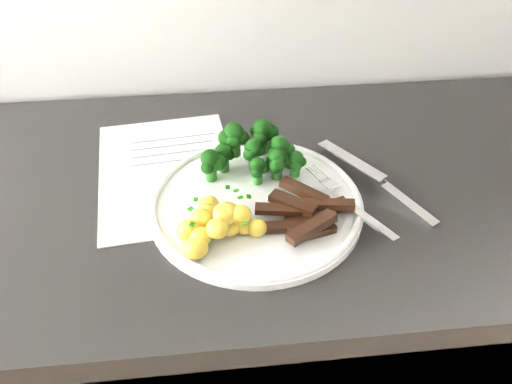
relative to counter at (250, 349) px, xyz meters
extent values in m
cube|color=black|center=(0.00, 0.01, 0.00)|extent=(2.30, 0.57, 0.86)
cube|color=white|center=(-0.12, 0.05, 0.43)|extent=(0.24, 0.32, 0.00)
cube|color=slate|center=(-0.11, 0.14, 0.43)|extent=(0.14, 0.02, 0.00)
cube|color=slate|center=(-0.12, 0.12, 0.43)|extent=(0.13, 0.02, 0.00)
cube|color=slate|center=(-0.12, 0.10, 0.43)|extent=(0.13, 0.02, 0.00)
cube|color=slate|center=(-0.12, 0.08, 0.43)|extent=(0.12, 0.02, 0.00)
cylinder|color=white|center=(0.01, -0.05, 0.44)|extent=(0.31, 0.31, 0.01)
torus|color=white|center=(0.01, -0.05, 0.44)|extent=(0.30, 0.30, 0.01)
cylinder|color=#206018|center=(0.01, 0.03, 0.46)|extent=(0.02, 0.02, 0.02)
sphere|color=black|center=(0.02, 0.03, 0.48)|extent=(0.02, 0.02, 0.02)
sphere|color=black|center=(0.01, 0.03, 0.48)|extent=(0.02, 0.02, 0.02)
sphere|color=black|center=(0.00, 0.02, 0.48)|extent=(0.02, 0.02, 0.02)
sphere|color=black|center=(0.01, 0.03, 0.49)|extent=(0.02, 0.02, 0.02)
cylinder|color=#206018|center=(0.05, 0.03, 0.46)|extent=(0.02, 0.02, 0.03)
sphere|color=black|center=(0.06, 0.03, 0.48)|extent=(0.03, 0.03, 0.03)
sphere|color=black|center=(0.04, 0.04, 0.48)|extent=(0.02, 0.02, 0.02)
sphere|color=black|center=(0.04, 0.02, 0.48)|extent=(0.02, 0.02, 0.02)
sphere|color=black|center=(0.05, 0.03, 0.48)|extent=(0.03, 0.03, 0.03)
cylinder|color=#206018|center=(-0.03, 0.03, 0.45)|extent=(0.02, 0.02, 0.02)
sphere|color=black|center=(-0.03, 0.03, 0.47)|extent=(0.02, 0.02, 0.02)
sphere|color=black|center=(-0.04, 0.04, 0.47)|extent=(0.02, 0.02, 0.02)
sphere|color=black|center=(-0.04, 0.03, 0.47)|extent=(0.02, 0.02, 0.02)
sphere|color=black|center=(-0.04, 0.02, 0.47)|extent=(0.02, 0.02, 0.02)
sphere|color=black|center=(-0.03, 0.03, 0.48)|extent=(0.03, 0.03, 0.03)
cylinder|color=#206018|center=(0.03, 0.06, 0.47)|extent=(0.02, 0.02, 0.03)
sphere|color=black|center=(0.04, 0.06, 0.49)|extent=(0.03, 0.03, 0.03)
sphere|color=black|center=(0.02, 0.07, 0.49)|extent=(0.02, 0.02, 0.02)
sphere|color=black|center=(0.02, 0.05, 0.49)|extent=(0.02, 0.02, 0.02)
sphere|color=black|center=(0.03, 0.06, 0.50)|extent=(0.03, 0.03, 0.03)
cylinder|color=#206018|center=(-0.02, 0.06, 0.47)|extent=(0.02, 0.02, 0.03)
sphere|color=black|center=(0.00, 0.05, 0.49)|extent=(0.02, 0.02, 0.02)
sphere|color=black|center=(-0.02, 0.07, 0.49)|extent=(0.02, 0.02, 0.02)
sphere|color=black|center=(-0.03, 0.05, 0.49)|extent=(0.03, 0.03, 0.03)
sphere|color=black|center=(-0.02, 0.04, 0.49)|extent=(0.02, 0.02, 0.02)
sphere|color=black|center=(-0.02, 0.06, 0.50)|extent=(0.03, 0.03, 0.03)
cylinder|color=#206018|center=(0.07, 0.01, 0.45)|extent=(0.01, 0.01, 0.02)
sphere|color=black|center=(0.08, 0.01, 0.47)|extent=(0.02, 0.02, 0.02)
sphere|color=black|center=(0.07, 0.01, 0.47)|extent=(0.02, 0.02, 0.02)
sphere|color=black|center=(0.06, 0.01, 0.47)|extent=(0.02, 0.02, 0.02)
sphere|color=black|center=(0.07, 0.00, 0.47)|extent=(0.02, 0.02, 0.02)
sphere|color=black|center=(0.07, 0.01, 0.48)|extent=(0.02, 0.02, 0.02)
cylinder|color=#206018|center=(-0.06, 0.01, 0.46)|extent=(0.02, 0.02, 0.02)
sphere|color=black|center=(-0.04, 0.01, 0.47)|extent=(0.03, 0.03, 0.03)
sphere|color=black|center=(-0.06, 0.02, 0.47)|extent=(0.02, 0.02, 0.02)
sphere|color=black|center=(-0.06, 0.00, 0.47)|extent=(0.02, 0.02, 0.02)
sphere|color=black|center=(-0.06, 0.01, 0.48)|extent=(0.03, 0.03, 0.03)
cylinder|color=#206018|center=(0.01, 0.00, 0.45)|extent=(0.01, 0.01, 0.02)
sphere|color=black|center=(0.02, 0.00, 0.47)|extent=(0.02, 0.02, 0.02)
sphere|color=black|center=(0.01, 0.00, 0.47)|extent=(0.02, 0.02, 0.02)
sphere|color=black|center=(0.01, -0.01, 0.47)|extent=(0.02, 0.02, 0.02)
sphere|color=black|center=(0.01, 0.00, 0.48)|extent=(0.02, 0.02, 0.02)
cylinder|color=#206018|center=(0.04, 0.01, 0.46)|extent=(0.02, 0.02, 0.02)
sphere|color=black|center=(0.05, 0.01, 0.47)|extent=(0.02, 0.02, 0.02)
sphere|color=black|center=(0.04, 0.01, 0.47)|extent=(0.02, 0.02, 0.02)
sphere|color=black|center=(0.04, -0.01, 0.47)|extent=(0.02, 0.02, 0.02)
sphere|color=black|center=(0.04, 0.01, 0.48)|extent=(0.03, 0.03, 0.03)
ellipsoid|color=gold|center=(0.00, -0.11, 0.45)|extent=(0.03, 0.03, 0.03)
ellipsoid|color=gold|center=(-0.07, -0.12, 0.45)|extent=(0.03, 0.03, 0.03)
ellipsoid|color=gold|center=(-0.05, -0.11, 0.45)|extent=(0.03, 0.03, 0.03)
ellipsoid|color=gold|center=(-0.02, -0.11, 0.45)|extent=(0.03, 0.02, 0.02)
ellipsoid|color=gold|center=(-0.03, -0.09, 0.46)|extent=(0.03, 0.03, 0.03)
ellipsoid|color=gold|center=(-0.08, -0.14, 0.46)|extent=(0.03, 0.03, 0.03)
ellipsoid|color=gold|center=(-0.06, -0.08, 0.46)|extent=(0.03, 0.03, 0.03)
ellipsoid|color=gold|center=(-0.04, -0.10, 0.45)|extent=(0.03, 0.03, 0.02)
ellipsoid|color=gold|center=(-0.04, -0.11, 0.45)|extent=(0.03, 0.03, 0.03)
ellipsoid|color=gold|center=(-0.04, -0.10, 0.47)|extent=(0.03, 0.03, 0.03)
ellipsoid|color=gold|center=(-0.09, -0.11, 0.46)|extent=(0.03, 0.03, 0.03)
ellipsoid|color=gold|center=(-0.05, -0.13, 0.47)|extent=(0.03, 0.03, 0.03)
ellipsoid|color=gold|center=(-0.04, -0.10, 0.47)|extent=(0.03, 0.02, 0.03)
ellipsoid|color=gold|center=(-0.04, -0.10, 0.47)|extent=(0.03, 0.03, 0.03)
ellipsoid|color=gold|center=(-0.06, -0.06, 0.45)|extent=(0.03, 0.02, 0.02)
ellipsoid|color=gold|center=(-0.07, -0.07, 0.45)|extent=(0.03, 0.02, 0.02)
ellipsoid|color=gold|center=(-0.07, -0.09, 0.46)|extent=(0.03, 0.03, 0.03)
ellipsoid|color=gold|center=(-0.04, -0.10, 0.47)|extent=(0.03, 0.03, 0.03)
ellipsoid|color=gold|center=(-0.02, -0.10, 0.47)|extent=(0.03, 0.03, 0.03)
cube|color=#186308|center=(-0.07, -0.09, 0.47)|extent=(0.01, 0.01, 0.00)
cube|color=#186308|center=(-0.01, -0.08, 0.48)|extent=(0.01, 0.01, 0.00)
cube|color=#186308|center=(-0.08, -0.07, 0.48)|extent=(0.01, 0.01, 0.00)
cube|color=#186308|center=(-0.08, -0.10, 0.48)|extent=(0.01, 0.01, 0.00)
cube|color=#186308|center=(-0.03, -0.05, 0.48)|extent=(0.01, 0.01, 0.00)
cube|color=#186308|center=(-0.02, -0.05, 0.47)|extent=(0.01, 0.01, 0.00)
cube|color=#186308|center=(-0.04, -0.11, 0.47)|extent=(0.01, 0.01, 0.00)
cube|color=#186308|center=(-0.02, -0.13, 0.48)|extent=(0.01, 0.01, 0.00)
cube|color=#186308|center=(-0.06, -0.11, 0.47)|extent=(0.01, 0.01, 0.00)
cube|color=#186308|center=(-0.03, -0.10, 0.47)|extent=(0.01, 0.01, 0.00)
cube|color=#186308|center=(-0.03, -0.11, 0.47)|extent=(0.01, 0.01, 0.00)
cube|color=#186308|center=(-0.08, -0.11, 0.47)|extent=(0.01, 0.01, 0.00)
cube|color=#186308|center=(-0.02, -0.07, 0.47)|extent=(0.01, 0.01, 0.00)
cube|color=#186308|center=(-0.05, -0.10, 0.48)|extent=(0.01, 0.01, 0.00)
cube|color=black|center=(0.07, -0.12, 0.45)|extent=(0.07, 0.04, 0.02)
cube|color=black|center=(0.08, -0.10, 0.45)|extent=(0.07, 0.02, 0.02)
cube|color=black|center=(0.10, -0.08, 0.45)|extent=(0.08, 0.04, 0.02)
cube|color=black|center=(0.07, -0.08, 0.45)|extent=(0.06, 0.02, 0.02)
cube|color=black|center=(0.03, -0.11, 0.45)|extent=(0.07, 0.02, 0.01)
cube|color=black|center=(0.10, -0.08, 0.46)|extent=(0.08, 0.03, 0.01)
cube|color=black|center=(0.06, -0.08, 0.46)|extent=(0.07, 0.06, 0.01)
cube|color=black|center=(0.07, -0.05, 0.46)|extent=(0.07, 0.07, 0.01)
cube|color=black|center=(0.07, -0.13, 0.46)|extent=(0.08, 0.06, 0.02)
cube|color=black|center=(0.04, -0.08, 0.46)|extent=(0.08, 0.03, 0.01)
cube|color=silver|center=(0.15, -0.10, 0.45)|extent=(0.07, 0.12, 0.02)
cube|color=silver|center=(0.12, -0.03, 0.45)|extent=(0.03, 0.03, 0.01)
cylinder|color=silver|center=(0.11, 0.00, 0.45)|extent=(0.02, 0.04, 0.00)
cylinder|color=silver|center=(0.11, -0.01, 0.45)|extent=(0.02, 0.04, 0.00)
cylinder|color=silver|center=(0.10, -0.01, 0.45)|extent=(0.02, 0.04, 0.00)
cylinder|color=silver|center=(0.10, -0.01, 0.45)|extent=(0.02, 0.04, 0.00)
cube|color=silver|center=(0.16, 0.03, 0.45)|extent=(0.09, 0.13, 0.01)
cube|color=silver|center=(0.22, -0.07, 0.44)|extent=(0.07, 0.11, 0.02)
camera|label=1|loc=(-0.05, -0.61, 0.94)|focal=36.91mm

